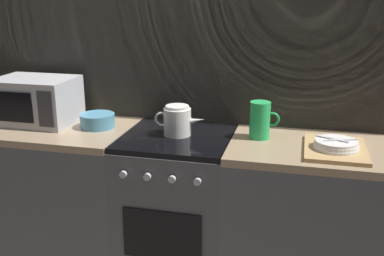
{
  "coord_description": "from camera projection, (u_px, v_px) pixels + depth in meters",
  "views": [
    {
      "loc": [
        0.65,
        -2.3,
        1.67
      ],
      "look_at": [
        0.09,
        0.0,
        0.95
      ],
      "focal_mm": 42.84,
      "sensor_mm": 36.0,
      "label": 1
    }
  ],
  "objects": [
    {
      "name": "back_wall",
      "position": [
        191.0,
        72.0,
        2.72
      ],
      "size": [
        3.6,
        0.05,
        2.4
      ],
      "color": "#A39989",
      "rests_on": "ground_plane"
    },
    {
      "name": "counter_left",
      "position": [
        38.0,
        194.0,
        2.85
      ],
      "size": [
        1.2,
        0.6,
        0.9
      ],
      "color": "#515459",
      "rests_on": "ground_plane"
    },
    {
      "name": "stove_unit",
      "position": [
        178.0,
        210.0,
        2.64
      ],
      "size": [
        0.6,
        0.63,
        0.9
      ],
      "color": "#4C4C51",
      "rests_on": "ground_plane"
    },
    {
      "name": "counter_right",
      "position": [
        340.0,
        228.0,
        2.44
      ],
      "size": [
        1.2,
        0.6,
        0.9
      ],
      "color": "#515459",
      "rests_on": "ground_plane"
    },
    {
      "name": "microwave",
      "position": [
        36.0,
        100.0,
        2.72
      ],
      "size": [
        0.46,
        0.35,
        0.27
      ],
      "color": "#B2B2B7",
      "rests_on": "counter_left"
    },
    {
      "name": "kettle",
      "position": [
        177.0,
        121.0,
        2.5
      ],
      "size": [
        0.28,
        0.15,
        0.17
      ],
      "color": "white",
      "rests_on": "stove_unit"
    },
    {
      "name": "mixing_bowl",
      "position": [
        97.0,
        121.0,
        2.65
      ],
      "size": [
        0.2,
        0.2,
        0.08
      ],
      "primitive_type": "cylinder",
      "color": "teal",
      "rests_on": "counter_left"
    },
    {
      "name": "pitcher",
      "position": [
        260.0,
        120.0,
        2.44
      ],
      "size": [
        0.16,
        0.11,
        0.2
      ],
      "color": "green",
      "rests_on": "counter_right"
    },
    {
      "name": "dish_pile",
      "position": [
        336.0,
        147.0,
        2.26
      ],
      "size": [
        0.3,
        0.4,
        0.07
      ],
      "color": "tan",
      "rests_on": "counter_right"
    }
  ]
}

